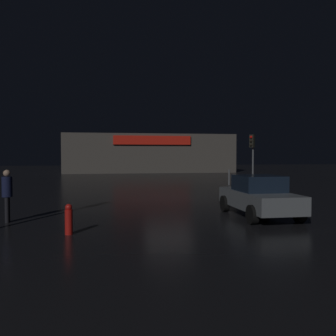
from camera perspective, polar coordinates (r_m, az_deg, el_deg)
ground_plane at (r=19.30m, az=0.13°, el=-4.70°), size 120.00×120.00×0.00m
store_building at (r=49.42m, az=-3.18°, el=2.29°), size 21.56×9.93×4.89m
traffic_signal_opposite at (r=27.15m, az=13.02°, el=3.05°), size 0.43×0.41×3.73m
car_near at (r=13.88m, az=14.01°, el=-4.28°), size 1.92×4.15×1.52m
pedestrian at (r=13.46m, az=-23.84°, el=-3.39°), size 0.36×0.36×1.78m
fire_hydrant at (r=10.90m, az=-15.24°, el=-7.76°), size 0.22×0.22×0.88m
bollard_kerb_a at (r=27.92m, az=9.52°, el=-1.41°), size 0.13×0.13×1.18m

